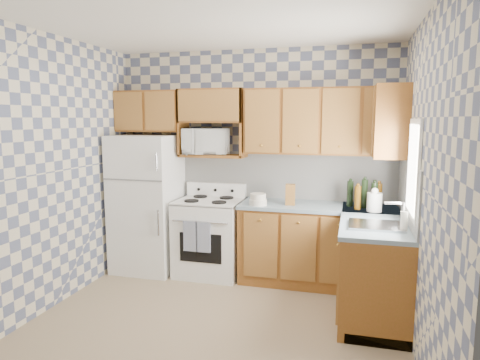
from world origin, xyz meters
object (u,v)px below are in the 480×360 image
refrigerator (147,203)px  microwave (206,141)px  electric_kettle (374,202)px  stove_body (210,238)px

refrigerator → microwave: (0.70, 0.21, 0.77)m
refrigerator → electric_kettle: size_ratio=8.63×
stove_body → microwave: microwave is taller
refrigerator → microwave: bearing=17.0°
refrigerator → microwave: size_ratio=2.94×
stove_body → microwave: size_ratio=1.58×
stove_body → refrigerator: bearing=-178.2°
stove_body → electric_kettle: (1.88, -0.17, 0.57)m
refrigerator → microwave: microwave is taller
refrigerator → microwave: 1.06m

